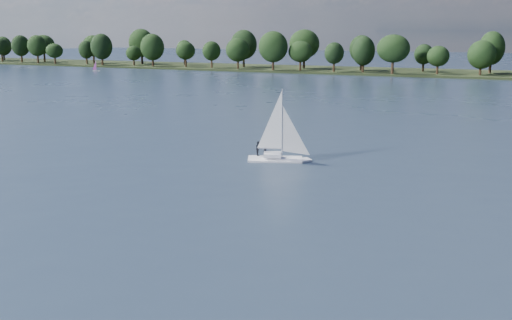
% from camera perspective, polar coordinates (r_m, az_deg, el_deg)
% --- Properties ---
extents(ground, '(700.00, 700.00, 0.00)m').
position_cam_1_polar(ground, '(116.56, 12.00, 4.73)').
color(ground, '#233342').
rests_on(ground, ground).
extents(far_shore, '(660.00, 40.00, 1.50)m').
position_cam_1_polar(far_shore, '(226.85, 17.99, 8.18)').
color(far_shore, black).
rests_on(far_shore, ground).
extents(sailboat, '(7.38, 4.40, 9.40)m').
position_cam_1_polar(sailboat, '(70.07, 2.00, 1.96)').
color(sailboat, white).
rests_on(sailboat, ground).
extents(dinghy_pink, '(2.98, 2.42, 4.51)m').
position_cam_1_polar(dinghy_pink, '(240.89, -15.68, 8.82)').
color(dinghy_pink, silver).
rests_on(dinghy_pink, ground).
extents(pontoon, '(4.34, 2.83, 0.50)m').
position_cam_1_polar(pontoon, '(276.45, -17.99, 8.90)').
color(pontoon, slate).
rests_on(pontoon, ground).
extents(treeline, '(561.80, 74.08, 18.39)m').
position_cam_1_polar(treeline, '(221.82, 17.70, 10.22)').
color(treeline, black).
rests_on(treeline, ground).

